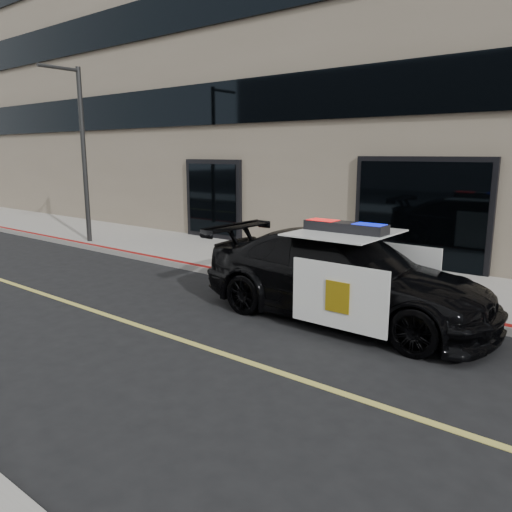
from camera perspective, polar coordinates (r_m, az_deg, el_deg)
The scene contains 5 objects.
ground at distance 6.91m, azimuth 4.26°, elevation -13.65°, with size 120.00×120.00×0.00m, color black.
sidewalk_n at distance 11.37m, azimuth 19.43°, elevation -3.66°, with size 60.00×3.50×0.15m, color gray.
police_car at distance 9.09m, azimuth 9.99°, elevation -2.24°, with size 2.48×5.41×1.77m.
fire_hydrant at distance 12.32m, azimuth -0.31°, elevation 0.21°, with size 0.34×0.47×0.75m.
street_light at distance 16.83m, azimuth -19.33°, elevation 11.61°, with size 0.15×1.36×5.37m.
Camera 1 is at (3.49, -5.18, 2.95)m, focal length 35.00 mm.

